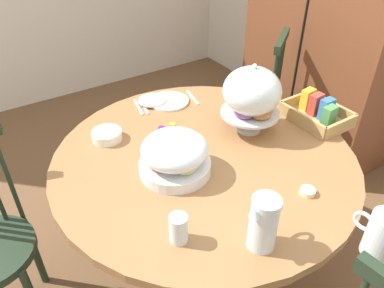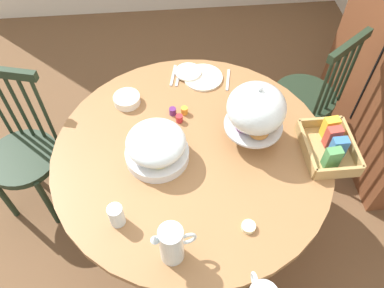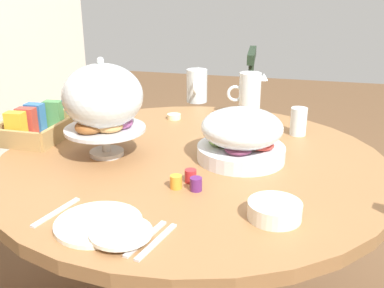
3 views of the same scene
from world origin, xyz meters
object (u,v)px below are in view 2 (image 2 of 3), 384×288
dining_table (192,172)px  china_plate_small (188,72)px  windsor_chair_by_cabinet (307,99)px  pastry_stand_with_dome (256,110)px  drinking_glass (116,215)px  butter_dish (248,227)px  orange_juice_pitcher (172,245)px  fruit_platter_covered (156,146)px  cereal_bowl (127,99)px  china_plate_large (203,77)px  windsor_chair_facing_door (25,155)px  cereal_basket (330,146)px

dining_table → china_plate_small: (-0.54, 0.03, 0.20)m
windsor_chair_by_cabinet → pastry_stand_with_dome: bearing=-44.4°
windsor_chair_by_cabinet → drinking_glass: size_ratio=8.86×
china_plate_small → dining_table: bearing=-3.2°
china_plate_small → butter_dish: same height
pastry_stand_with_dome → orange_juice_pitcher: size_ratio=1.67×
pastry_stand_with_dome → fruit_platter_covered: pastry_stand_with_dome is taller
cereal_bowl → fruit_platter_covered: bearing=21.2°
china_plate_large → china_plate_small: china_plate_small is taller
china_plate_small → orange_juice_pitcher: bearing=-8.4°
china_plate_small → windsor_chair_facing_door: bearing=-74.5°
windsor_chair_facing_door → fruit_platter_covered: 0.91m
butter_dish → drinking_glass: bearing=-98.4°
windsor_chair_by_cabinet → china_plate_small: windsor_chair_by_cabinet is taller
china_plate_small → cereal_bowl: bearing=-60.7°
dining_table → windsor_chair_facing_door: bearing=-106.5°
cereal_bowl → butter_dish: 0.93m
windsor_chair_by_cabinet → cereal_bowl: (0.21, -1.11, 0.31)m
cereal_bowl → drinking_glass: (0.70, -0.03, 0.03)m
china_plate_small → cereal_bowl: cereal_bowl is taller
windsor_chair_facing_door → drinking_glass: windsor_chair_facing_door is taller
fruit_platter_covered → china_plate_small: size_ratio=2.00×
dining_table → orange_juice_pitcher: bearing=-13.7°
dining_table → drinking_glass: drinking_glass is taller
china_plate_large → cereal_bowl: 0.45m
china_plate_large → fruit_platter_covered: bearing=-27.6°
fruit_platter_covered → orange_juice_pitcher: orange_juice_pitcher is taller
windsor_chair_by_cabinet → butter_dish: windsor_chair_by_cabinet is taller
drinking_glass → butter_dish: drinking_glass is taller
windsor_chair_by_cabinet → orange_juice_pitcher: bearing=-40.7°
pastry_stand_with_dome → cereal_bowl: size_ratio=2.46×
dining_table → china_plate_small: 0.58m
orange_juice_pitcher → drinking_glass: 0.28m
dining_table → butter_dish: bearing=24.7°
dining_table → windsor_chair_by_cabinet: windsor_chair_by_cabinet is taller
windsor_chair_by_cabinet → cereal_basket: bearing=-13.2°
windsor_chair_by_cabinet → china_plate_small: size_ratio=6.50×
orange_juice_pitcher → drinking_glass: (-0.17, -0.22, -0.04)m
dining_table → china_plate_small: bearing=176.8°
windsor_chair_by_cabinet → cereal_basket: 0.72m
cereal_basket → drinking_glass: size_ratio=2.87×
pastry_stand_with_dome → cereal_bowl: bearing=-116.2°
cereal_bowl → butter_dish: (0.78, 0.51, -0.01)m
fruit_platter_covered → cereal_bowl: 0.41m
china_plate_small → drinking_glass: bearing=-22.9°
orange_juice_pitcher → china_plate_large: orange_juice_pitcher is taller
windsor_chair_facing_door → china_plate_small: 1.05m
windsor_chair_facing_door → pastry_stand_with_dome: 1.34m
pastry_stand_with_dome → butter_dish: 0.52m
windsor_chair_facing_door → drinking_glass: bearing=43.4°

